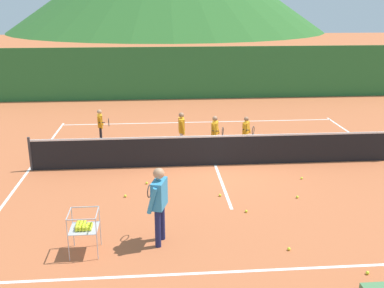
% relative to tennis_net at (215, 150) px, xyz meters
% --- Properties ---
extents(ground_plane, '(120.00, 120.00, 0.00)m').
position_rel_tennis_net_xyz_m(ground_plane, '(0.00, 0.00, -0.50)').
color(ground_plane, '#BC6038').
extents(line_baseline_near, '(11.46, 0.08, 0.01)m').
position_rel_tennis_net_xyz_m(line_baseline_near, '(0.00, -5.82, -0.50)').
color(line_baseline_near, white).
rests_on(line_baseline_near, ground).
extents(line_baseline_far, '(11.46, 0.08, 0.01)m').
position_rel_tennis_net_xyz_m(line_baseline_far, '(0.00, 5.27, -0.50)').
color(line_baseline_far, white).
rests_on(line_baseline_far, ground).
extents(line_sideline_west, '(0.08, 11.09, 0.01)m').
position_rel_tennis_net_xyz_m(line_sideline_west, '(-5.73, 0.00, -0.50)').
color(line_sideline_west, white).
rests_on(line_sideline_west, ground).
extents(line_service_center, '(0.08, 6.34, 0.01)m').
position_rel_tennis_net_xyz_m(line_service_center, '(0.00, 0.00, -0.50)').
color(line_service_center, white).
rests_on(line_service_center, ground).
extents(tennis_net, '(11.34, 0.08, 1.05)m').
position_rel_tennis_net_xyz_m(tennis_net, '(0.00, 0.00, 0.00)').
color(tennis_net, '#333338').
rests_on(tennis_net, ground).
extents(instructor, '(0.45, 0.84, 1.70)m').
position_rel_tennis_net_xyz_m(instructor, '(-1.79, -4.62, 0.52)').
color(instructor, '#191E4C').
rests_on(instructor, ground).
extents(student_0, '(0.47, 0.57, 1.24)m').
position_rel_tennis_net_xyz_m(student_0, '(-3.82, 2.65, 0.24)').
color(student_0, black).
rests_on(student_0, ground).
extents(student_1, '(0.24, 0.53, 1.35)m').
position_rel_tennis_net_xyz_m(student_1, '(-0.96, 1.54, 0.31)').
color(student_1, silver).
rests_on(student_1, ground).
extents(student_2, '(0.42, 0.69, 1.28)m').
position_rel_tennis_net_xyz_m(student_2, '(0.14, 1.20, 0.27)').
color(student_2, navy).
rests_on(student_2, ground).
extents(student_3, '(0.41, 0.67, 1.19)m').
position_rel_tennis_net_xyz_m(student_3, '(1.24, 1.39, 0.22)').
color(student_3, navy).
rests_on(student_3, ground).
extents(ball_cart, '(0.58, 0.58, 0.90)m').
position_rel_tennis_net_xyz_m(ball_cart, '(-3.33, -4.90, 0.10)').
color(ball_cart, '#B7B7BC').
rests_on(ball_cart, ground).
extents(tennis_ball_0, '(0.07, 0.07, 0.07)m').
position_rel_tennis_net_xyz_m(tennis_ball_0, '(0.86, -5.15, -0.47)').
color(tennis_ball_0, yellow).
rests_on(tennis_ball_0, ground).
extents(tennis_ball_1, '(0.07, 0.07, 0.07)m').
position_rel_tennis_net_xyz_m(tennis_ball_1, '(2.09, -6.11, -0.47)').
color(tennis_ball_1, yellow).
rests_on(tennis_ball_1, ground).
extents(tennis_ball_2, '(0.07, 0.07, 0.07)m').
position_rel_tennis_net_xyz_m(tennis_ball_2, '(2.34, -1.37, -0.47)').
color(tennis_ball_2, yellow).
rests_on(tennis_ball_2, ground).
extents(tennis_ball_3, '(0.07, 0.07, 0.07)m').
position_rel_tennis_net_xyz_m(tennis_ball_3, '(-0.18, -2.37, -0.47)').
color(tennis_ball_3, yellow).
rests_on(tennis_ball_3, ground).
extents(tennis_ball_4, '(0.07, 0.07, 0.07)m').
position_rel_tennis_net_xyz_m(tennis_ball_4, '(-2.67, -2.21, -0.47)').
color(tennis_ball_4, yellow).
rests_on(tennis_ball_4, ground).
extents(tennis_ball_5, '(0.07, 0.07, 0.07)m').
position_rel_tennis_net_xyz_m(tennis_ball_5, '(1.82, -2.64, -0.47)').
color(tennis_ball_5, yellow).
rests_on(tennis_ball_5, ground).
extents(tennis_ball_7, '(0.07, 0.07, 0.07)m').
position_rel_tennis_net_xyz_m(tennis_ball_7, '(-2.13, -1.37, -0.47)').
color(tennis_ball_7, yellow).
rests_on(tennis_ball_7, ground).
extents(tennis_ball_8, '(0.07, 0.07, 0.07)m').
position_rel_tennis_net_xyz_m(tennis_ball_8, '(0.32, -3.36, -0.47)').
color(tennis_ball_8, yellow).
rests_on(tennis_ball_8, ground).
extents(windscreen_fence, '(25.21, 0.08, 2.71)m').
position_rel_tennis_net_xyz_m(windscreen_fence, '(0.00, 10.13, 0.85)').
color(windscreen_fence, '#286B33').
rests_on(windscreen_fence, ground).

